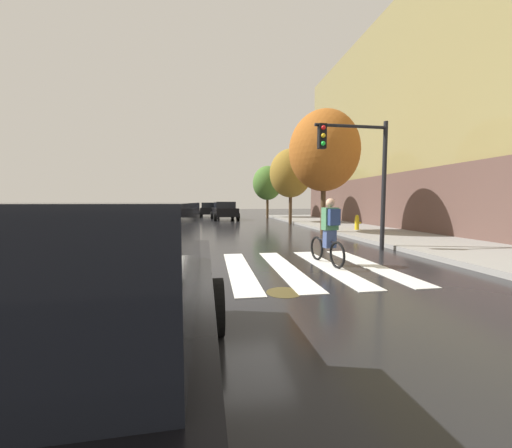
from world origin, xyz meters
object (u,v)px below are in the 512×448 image
at_px(sedan_near, 62,328).
at_px(sedan_mid, 224,211).
at_px(fire_hydrant, 357,222).
at_px(street_tree_mid, 291,173).
at_px(street_tree_far, 267,183).
at_px(sedan_far, 210,209).
at_px(street_tree_near, 324,151).
at_px(manhole_cover, 284,292).
at_px(traffic_light_near, 361,163).
at_px(cyclist, 329,232).

height_order(sedan_near, sedan_mid, sedan_mid).
bearing_deg(sedan_near, fire_hydrant, 55.22).
height_order(street_tree_mid, street_tree_far, street_tree_mid).
height_order(sedan_far, street_tree_far, street_tree_far).
bearing_deg(street_tree_near, street_tree_mid, 87.07).
height_order(sedan_mid, street_tree_near, street_tree_near).
height_order(manhole_cover, fire_hydrant, fire_hydrant).
height_order(sedan_near, street_tree_mid, street_tree_mid).
bearing_deg(street_tree_far, traffic_light_near, -92.02).
relative_size(sedan_mid, street_tree_far, 0.95).
relative_size(manhole_cover, sedan_far, 0.14).
height_order(manhole_cover, street_tree_mid, street_tree_mid).
height_order(sedan_mid, street_tree_mid, street_tree_mid).
relative_size(traffic_light_near, street_tree_far, 0.82).
relative_size(sedan_near, sedan_far, 1.02).
distance_m(sedan_near, fire_hydrant, 14.87).
distance_m(manhole_cover, sedan_near, 3.77).
bearing_deg(traffic_light_near, street_tree_far, 87.98).
bearing_deg(street_tree_far, sedan_near, -103.83).
xyz_separation_m(manhole_cover, traffic_light_near, (3.53, 3.92, 2.86)).
height_order(cyclist, fire_hydrant, cyclist).
relative_size(street_tree_near, street_tree_mid, 1.10).
bearing_deg(fire_hydrant, street_tree_mid, 105.00).
distance_m(manhole_cover, street_tree_near, 10.40).
relative_size(sedan_mid, street_tree_near, 0.81).
bearing_deg(street_tree_far, street_tree_mid, -87.30).
bearing_deg(traffic_light_near, cyclist, -134.07).
height_order(sedan_far, fire_hydrant, sedan_far).
bearing_deg(street_tree_near, sedan_far, 106.86).
height_order(sedan_mid, cyclist, cyclist).
distance_m(sedan_mid, traffic_light_near, 17.93).
bearing_deg(manhole_cover, street_tree_mid, 74.03).
relative_size(sedan_mid, sedan_far, 1.07).
bearing_deg(manhole_cover, street_tree_far, 79.63).
bearing_deg(manhole_cover, sedan_far, 92.99).
bearing_deg(sedan_near, street_tree_mid, 70.37).
bearing_deg(cyclist, sedan_far, 97.02).
bearing_deg(street_tree_mid, traffic_light_near, -94.82).
bearing_deg(sedan_near, sedan_far, 88.54).
relative_size(manhole_cover, street_tree_far, 0.13).
distance_m(cyclist, fire_hydrant, 8.61).
bearing_deg(cyclist, sedan_near, -127.76).
relative_size(manhole_cover, sedan_near, 0.14).
height_order(sedan_far, cyclist, cyclist).
bearing_deg(sedan_near, street_tree_near, 61.31).
bearing_deg(sedan_near, traffic_light_near, 50.36).
relative_size(sedan_near, street_tree_near, 0.77).
distance_m(sedan_near, sedan_mid, 24.42).
height_order(manhole_cover, sedan_mid, sedan_mid).
relative_size(traffic_light_near, street_tree_mid, 0.77).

